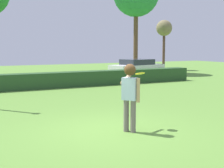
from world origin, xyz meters
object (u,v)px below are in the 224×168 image
at_px(person, 130,90).
at_px(parked_car_white, 137,67).
at_px(bare_elm_tree, 164,29).
at_px(frisbee, 140,74).

bearing_deg(person, parked_car_white, 57.57).
xyz_separation_m(parked_car_white, bare_elm_tree, (5.49, 4.20, 3.05)).
relative_size(person, parked_car_white, 0.40).
bearing_deg(parked_car_white, frisbee, -121.48).
height_order(frisbee, parked_car_white, frisbee).
bearing_deg(frisbee, parked_car_white, 58.52).
height_order(person, parked_car_white, person).
distance_m(person, bare_elm_tree, 22.41).
relative_size(person, frisbee, 6.94).
distance_m(person, frisbee, 0.69).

